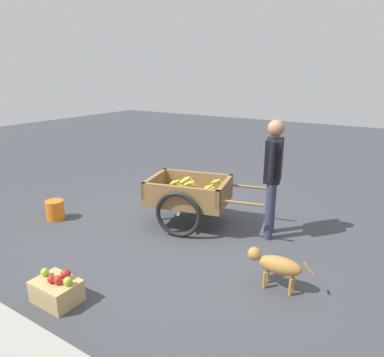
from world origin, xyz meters
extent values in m
plane|color=#3D3F44|center=(0.00, 0.00, 0.00)|extent=(24.00, 24.00, 0.00)
cube|color=olive|center=(0.23, -0.22, 0.40)|extent=(1.26, 1.04, 0.10)
cube|color=olive|center=(0.74, -0.10, 0.57)|extent=(0.25, 0.79, 0.24)
cube|color=olive|center=(-0.27, -0.35, 0.57)|extent=(0.25, 0.79, 0.24)
cube|color=olive|center=(0.14, 0.14, 0.57)|extent=(1.08, 0.32, 0.24)
cube|color=olive|center=(0.32, -0.58, 0.57)|extent=(1.08, 0.32, 0.24)
torus|color=black|center=(0.13, 0.20, 0.32)|extent=(0.64, 0.21, 0.64)
torus|color=black|center=(0.34, -0.65, 0.32)|extent=(0.64, 0.21, 0.64)
cylinder|color=#9E9EA8|center=(0.23, -0.22, 0.32)|extent=(0.25, 0.86, 0.04)
cylinder|color=olive|center=(-0.65, -0.09, 0.55)|extent=(0.54, 0.17, 0.04)
cylinder|color=olive|center=(-0.49, -0.75, 0.55)|extent=(0.54, 0.17, 0.04)
cylinder|color=#9E9EA8|center=(0.69, -0.11, 0.18)|extent=(0.04, 0.04, 0.35)
ellipsoid|color=gold|center=(0.14, -0.17, 0.62)|extent=(0.18, 0.12, 0.13)
ellipsoid|color=gold|center=(0.15, -0.16, 0.63)|extent=(0.18, 0.14, 0.10)
ellipsoid|color=gold|center=(0.16, -0.15, 0.64)|extent=(0.19, 0.08, 0.05)
ellipsoid|color=gold|center=(0.17, -0.14, 0.65)|extent=(0.19, 0.09, 0.11)
ellipsoid|color=gold|center=(0.17, -0.13, 0.66)|extent=(0.18, 0.12, 0.13)
ellipsoid|color=gold|center=(-0.12, -0.46, 0.62)|extent=(0.18, 0.10, 0.14)
ellipsoid|color=gold|center=(-0.10, -0.45, 0.63)|extent=(0.18, 0.11, 0.04)
ellipsoid|color=gold|center=(-0.08, -0.44, 0.64)|extent=(0.18, 0.06, 0.13)
ellipsoid|color=gold|center=(0.51, 0.08, 0.55)|extent=(0.18, 0.06, 0.13)
ellipsoid|color=gold|center=(0.53, 0.09, 0.56)|extent=(0.19, 0.07, 0.05)
ellipsoid|color=gold|center=(0.55, 0.10, 0.57)|extent=(0.18, 0.05, 0.12)
ellipsoid|color=gold|center=(0.28, -0.26, 0.60)|extent=(0.18, 0.07, 0.13)
ellipsoid|color=gold|center=(0.29, -0.26, 0.61)|extent=(0.18, 0.14, 0.10)
ellipsoid|color=gold|center=(0.30, -0.25, 0.62)|extent=(0.19, 0.08, 0.05)
ellipsoid|color=gold|center=(0.31, -0.24, 0.63)|extent=(0.17, 0.15, 0.10)
ellipsoid|color=gold|center=(0.32, -0.23, 0.64)|extent=(0.18, 0.10, 0.14)
ellipsoid|color=gold|center=(0.29, -0.32, 0.62)|extent=(0.17, 0.08, 0.15)
ellipsoid|color=gold|center=(0.30, -0.31, 0.63)|extent=(0.19, 0.09, 0.08)
ellipsoid|color=gold|center=(0.31, -0.30, 0.64)|extent=(0.18, 0.14, 0.08)
ellipsoid|color=gold|center=(0.33, -0.29, 0.65)|extent=(0.18, 0.06, 0.15)
ellipsoid|color=gold|center=(0.39, -0.17, 0.59)|extent=(0.18, 0.05, 0.13)
ellipsoid|color=gold|center=(0.40, -0.16, 0.60)|extent=(0.19, 0.06, 0.08)
ellipsoid|color=gold|center=(0.41, -0.16, 0.61)|extent=(0.19, 0.08, 0.07)
ellipsoid|color=gold|center=(0.42, -0.15, 0.62)|extent=(0.19, 0.09, 0.13)
ellipsoid|color=gold|center=(-0.19, -0.11, 0.63)|extent=(0.17, 0.06, 0.16)
ellipsoid|color=gold|center=(-0.18, -0.10, 0.64)|extent=(0.19, 0.05, 0.08)
ellipsoid|color=gold|center=(-0.16, -0.09, 0.65)|extent=(0.19, 0.11, 0.09)
ellipsoid|color=gold|center=(-0.15, -0.08, 0.66)|extent=(0.17, 0.13, 0.14)
ellipsoid|color=gold|center=(-0.07, -0.16, 0.52)|extent=(0.17, 0.11, 0.15)
ellipsoid|color=gold|center=(-0.05, -0.15, 0.53)|extent=(0.19, 0.09, 0.08)
ellipsoid|color=gold|center=(-0.04, -0.14, 0.54)|extent=(0.19, 0.07, 0.08)
ellipsoid|color=gold|center=(-0.03, -0.13, 0.55)|extent=(0.19, 0.07, 0.12)
cylinder|color=#333851|center=(-0.91, -0.39, 0.39)|extent=(0.11, 0.11, 0.77)
cylinder|color=#333851|center=(-0.86, -0.60, 0.39)|extent=(0.11, 0.11, 0.77)
cube|color=black|center=(-0.88, -0.50, 1.05)|extent=(0.28, 0.38, 0.55)
sphere|color=#9E704C|center=(-0.88, -0.50, 1.46)|extent=(0.21, 0.21, 0.21)
cylinder|color=black|center=(-0.94, -0.28, 1.08)|extent=(0.08, 0.09, 0.50)
cylinder|color=black|center=(-0.83, -0.71, 1.08)|extent=(0.08, 0.08, 0.49)
ellipsoid|color=#AD7A38|center=(-1.41, 0.63, 0.27)|extent=(0.45, 0.21, 0.18)
sphere|color=#AD7A38|center=(-1.14, 0.65, 0.33)|extent=(0.14, 0.14, 0.14)
cylinder|color=#AD7A38|center=(-1.69, 0.62, 0.31)|extent=(0.11, 0.03, 0.12)
cylinder|color=#AD7A38|center=(-1.28, 0.70, 0.09)|extent=(0.04, 0.04, 0.18)
cylinder|color=#AD7A38|center=(-1.28, 0.59, 0.09)|extent=(0.04, 0.04, 0.18)
cylinder|color=#AD7A38|center=(-1.55, 0.68, 0.09)|extent=(0.04, 0.04, 0.18)
cylinder|color=#AD7A38|center=(-1.54, 0.57, 0.09)|extent=(0.04, 0.04, 0.18)
cylinder|color=orange|center=(2.03, 0.70, 0.14)|extent=(0.27, 0.27, 0.29)
cube|color=tan|center=(0.32, 1.97, 0.11)|extent=(0.44, 0.32, 0.22)
sphere|color=#99BF33|center=(0.49, 1.96, 0.26)|extent=(0.08, 0.08, 0.08)
sphere|color=red|center=(0.33, 2.01, 0.26)|extent=(0.08, 0.08, 0.08)
sphere|color=red|center=(0.27, 1.89, 0.27)|extent=(0.10, 0.10, 0.10)
sphere|color=#99BF33|center=(0.16, 1.95, 0.26)|extent=(0.08, 0.08, 0.08)
sphere|color=red|center=(0.26, 1.99, 0.26)|extent=(0.09, 0.09, 0.09)
camera|label=1|loc=(-2.33, 3.72, 2.12)|focal=32.76mm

